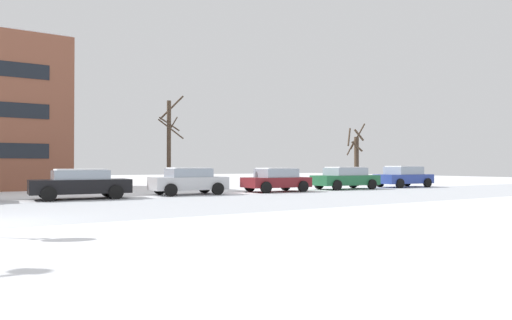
{
  "coord_description": "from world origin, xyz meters",
  "views": [
    {
      "loc": [
        0.0,
        -13.65,
        1.52
      ],
      "look_at": [
        11.69,
        5.06,
        1.79
      ],
      "focal_mm": 32.21,
      "sensor_mm": 36.0,
      "label": 1
    }
  ],
  "objects_px": {
    "parked_car_black": "(80,183)",
    "parked_car_blue": "(403,176)",
    "parked_car_green": "(345,178)",
    "parked_car_maroon": "(276,179)",
    "parked_car_silver": "(189,181)"
  },
  "relations": [
    {
      "from": "parked_car_blue",
      "to": "parked_car_silver",
      "type": "bearing_deg",
      "value": 179.16
    },
    {
      "from": "parked_car_green",
      "to": "parked_car_blue",
      "type": "xyz_separation_m",
      "value": [
        5.43,
        -0.09,
        0.02
      ]
    },
    {
      "from": "parked_car_maroon",
      "to": "parked_car_silver",
      "type": "bearing_deg",
      "value": 178.1
    },
    {
      "from": "parked_car_silver",
      "to": "parked_car_maroon",
      "type": "relative_size",
      "value": 1.02
    },
    {
      "from": "parked_car_black",
      "to": "parked_car_maroon",
      "type": "relative_size",
      "value": 1.12
    },
    {
      "from": "parked_car_silver",
      "to": "parked_car_blue",
      "type": "bearing_deg",
      "value": -0.84
    },
    {
      "from": "parked_car_silver",
      "to": "parked_car_green",
      "type": "xyz_separation_m",
      "value": [
        10.85,
        -0.15,
        0.01
      ]
    },
    {
      "from": "parked_car_black",
      "to": "parked_car_maroon",
      "type": "xyz_separation_m",
      "value": [
        10.85,
        0.09,
        0.0
      ]
    },
    {
      "from": "parked_car_maroon",
      "to": "parked_car_green",
      "type": "height_order",
      "value": "parked_car_green"
    },
    {
      "from": "parked_car_black",
      "to": "parked_car_blue",
      "type": "xyz_separation_m",
      "value": [
        21.71,
        0.03,
        0.05
      ]
    },
    {
      "from": "parked_car_black",
      "to": "parked_car_maroon",
      "type": "distance_m",
      "value": 10.85
    },
    {
      "from": "parked_car_blue",
      "to": "parked_car_maroon",
      "type": "bearing_deg",
      "value": 179.69
    },
    {
      "from": "parked_car_maroon",
      "to": "parked_car_green",
      "type": "distance_m",
      "value": 5.43
    },
    {
      "from": "parked_car_black",
      "to": "parked_car_green",
      "type": "xyz_separation_m",
      "value": [
        16.28,
        0.12,
        0.03
      ]
    },
    {
      "from": "parked_car_silver",
      "to": "parked_car_blue",
      "type": "xyz_separation_m",
      "value": [
        16.28,
        -0.24,
        0.03
      ]
    }
  ]
}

